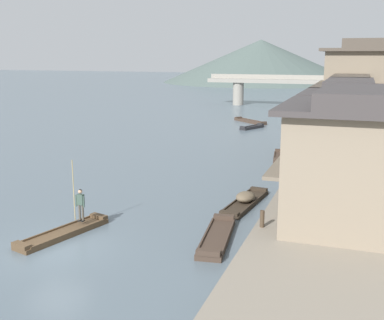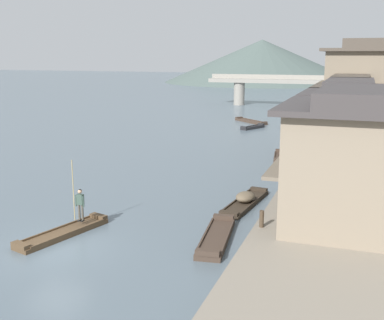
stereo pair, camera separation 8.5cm
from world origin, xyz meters
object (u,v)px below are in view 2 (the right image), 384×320
(boat_foreground_poled, at_px, (63,233))
(house_waterfront_second, at_px, (346,133))
(mooring_post_dock_mid, at_px, (284,183))
(house_waterfront_tall, at_px, (348,120))
(mooring_post_dock_near, at_px, (262,219))
(house_waterfront_nearest, at_px, (356,159))
(boatman_person, at_px, (80,201))
(boat_moored_second, at_px, (253,127))
(stone_bridge, at_px, (285,86))
(boat_midriver_drifting, at_px, (280,157))
(boat_moored_third, at_px, (216,237))
(boat_midriver_upstream, at_px, (251,121))
(boat_moored_nearest, at_px, (317,115))
(house_waterfront_narrow, at_px, (364,95))
(boat_moored_far, at_px, (306,123))
(boat_upstream_distant, at_px, (245,201))

(boat_foreground_poled, xyz_separation_m, house_waterfront_second, (12.01, 11.52, 3.63))
(boat_foreground_poled, height_order, mooring_post_dock_mid, mooring_post_dock_mid)
(house_waterfront_second, height_order, house_waterfront_tall, same)
(house_waterfront_second, bearing_deg, mooring_post_dock_near, -108.33)
(mooring_post_dock_mid, bearing_deg, house_waterfront_second, 46.23)
(house_waterfront_nearest, bearing_deg, boatman_person, -166.30)
(boat_moored_second, height_order, stone_bridge, stone_bridge)
(mooring_post_dock_near, relative_size, stone_bridge, 0.03)
(boatman_person, xyz_separation_m, stone_bridge, (0.35, 59.85, 1.91))
(mooring_post_dock_near, xyz_separation_m, stone_bridge, (-8.30, 58.72, 2.17))
(stone_bridge, bearing_deg, boat_midriver_drifting, -81.40)
(house_waterfront_second, bearing_deg, boat_moored_third, -117.50)
(boat_midriver_upstream, distance_m, stone_bridge, 20.62)
(boat_foreground_poled, relative_size, house_waterfront_second, 0.77)
(boat_midriver_upstream, distance_m, mooring_post_dock_near, 39.47)
(mooring_post_dock_mid, bearing_deg, house_waterfront_tall, 72.29)
(boat_moored_second, xyz_separation_m, boat_moored_third, (5.90, -33.84, 0.00))
(house_waterfront_nearest, height_order, mooring_post_dock_near, house_waterfront_nearest)
(house_waterfront_second, height_order, mooring_post_dock_mid, house_waterfront_second)
(boat_moored_nearest, height_order, boat_midriver_drifting, boat_midriver_drifting)
(boat_moored_nearest, relative_size, house_waterfront_nearest, 0.61)
(house_waterfront_narrow, bearing_deg, stone_bridge, 108.35)
(boat_midriver_upstream, bearing_deg, boat_moored_far, 8.77)
(boatman_person, relative_size, house_waterfront_tall, 0.48)
(boat_moored_nearest, relative_size, house_waterfront_tall, 0.70)
(boat_moored_second, relative_size, boat_moored_third, 0.72)
(boat_midriver_upstream, relative_size, boat_upstream_distant, 0.88)
(house_waterfront_second, bearing_deg, stone_bridge, 102.96)
(house_waterfront_nearest, xyz_separation_m, stone_bridge, (-12.07, 56.83, -0.44))
(boatman_person, relative_size, boat_moored_nearest, 0.68)
(boat_foreground_poled, distance_m, boatman_person, 1.70)
(boat_moored_second, xyz_separation_m, house_waterfront_second, (10.96, -24.14, 3.61))
(house_waterfront_nearest, height_order, mooring_post_dock_mid, house_waterfront_nearest)
(boat_moored_third, relative_size, boat_midriver_drifting, 1.21)
(boat_moored_second, distance_m, house_waterfront_second, 26.75)
(boat_upstream_distant, height_order, mooring_post_dock_near, mooring_post_dock_near)
(boat_midriver_drifting, bearing_deg, boat_midriver_upstream, 109.15)
(boat_moored_third, xyz_separation_m, house_waterfront_second, (5.05, 9.71, 3.60))
(stone_bridge, bearing_deg, house_waterfront_narrow, -71.65)
(boat_moored_third, distance_m, mooring_post_dock_mid, 6.87)
(boat_moored_third, relative_size, boat_upstream_distant, 0.91)
(boat_moored_nearest, xyz_separation_m, mooring_post_dock_mid, (2.09, -42.10, 1.10))
(boat_moored_nearest, bearing_deg, boat_foreground_poled, -97.73)
(boatman_person, relative_size, house_waterfront_narrow, 0.35)
(house_waterfront_nearest, distance_m, house_waterfront_second, 7.42)
(boat_foreground_poled, relative_size, boat_midriver_drifting, 1.23)
(boat_moored_second, bearing_deg, stone_bridge, 90.96)
(boat_upstream_distant, xyz_separation_m, mooring_post_dock_near, (1.99, -5.26, 0.89))
(boat_moored_third, xyz_separation_m, boat_midriver_drifting, (-0.18, 18.44, 0.01))
(boat_moored_third, distance_m, boat_midriver_drifting, 18.45)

